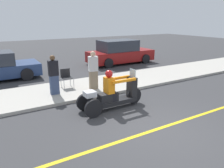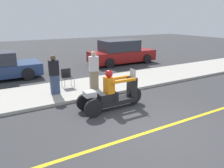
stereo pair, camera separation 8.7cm
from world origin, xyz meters
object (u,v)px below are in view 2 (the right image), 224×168
Objects in this scene: folding_chair_set_back at (67,76)px; motorcycle_trike at (112,95)px; spectator_mid_group at (94,71)px; spectator_near_curb at (54,75)px; parked_car_lot_left at (121,53)px.

motorcycle_trike is at bearing -77.83° from folding_chair_set_back.
spectator_mid_group reaches higher than spectator_near_curb.
spectator_near_curb is (-1.67, 0.19, -0.03)m from spectator_mid_group.
motorcycle_trike is at bearing -124.58° from parked_car_lot_left.
spectator_near_curb is at bearing 173.42° from spectator_mid_group.
spectator_near_curb reaches higher than parked_car_lot_left.
spectator_near_curb is at bearing -143.31° from parked_car_lot_left.
folding_chair_set_back is (-0.93, 0.86, -0.30)m from spectator_mid_group.
spectator_mid_group reaches higher than folding_chair_set_back.
spectator_near_curb is 1.96× the size of folding_chair_set_back.
spectator_mid_group is 1.69m from spectator_near_curb.
spectator_near_curb is 1.04m from folding_chair_set_back.
spectator_mid_group reaches higher than parked_car_lot_left.
folding_chair_set_back is 0.17× the size of parked_car_lot_left.
parked_car_lot_left is at bearing 47.04° from spectator_mid_group.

